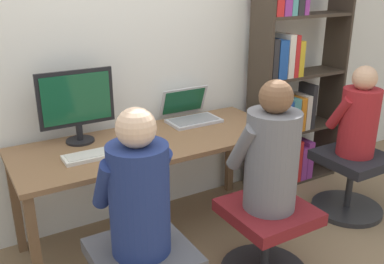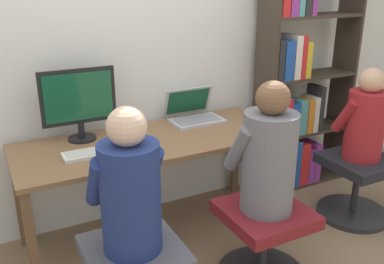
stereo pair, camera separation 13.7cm
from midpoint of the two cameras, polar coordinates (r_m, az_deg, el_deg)
name	(u,v)px [view 1 (the left image)]	position (r m, az deg, el deg)	size (l,w,h in m)	color
ground_plane	(179,262)	(2.77, -3.19, -16.94)	(14.00, 14.00, 0.00)	#846B4C
wall_back	(123,36)	(2.90, -10.54, 12.51)	(10.00, 0.05, 2.60)	silver
desk	(153,151)	(2.72, -6.69, -2.49)	(1.70, 0.66, 0.70)	brown
desktop_monitor	(77,104)	(2.68, -16.53, 3.57)	(0.46, 0.17, 0.45)	black
laptop	(191,114)	(3.02, -1.50, 2.40)	(0.36, 0.29, 0.22)	#B7B7BC
keyboard	(101,154)	(2.51, -13.63, -2.83)	(0.42, 0.13, 0.03)	silver
computer_mouse_by_keyboard	(147,143)	(2.60, -7.52, -1.47)	(0.06, 0.11, 0.04)	black
office_chair_right	(266,237)	(2.54, 8.31, -13.67)	(0.51, 0.51, 0.46)	#262628
person_at_monitor	(139,190)	(1.95, -9.17, -7.72)	(0.34, 0.32, 0.70)	navy
person_at_laptop	(271,153)	(2.30, 8.86, -2.87)	(0.35, 0.34, 0.72)	slate
bookshelf	(290,90)	(3.47, 11.79, 5.51)	(0.83, 0.26, 1.85)	#382D23
office_chair_side	(350,179)	(3.34, 19.28, -5.93)	(0.51, 0.51, 0.46)	#262628
person_near_shelf	(359,117)	(3.17, 20.21, 1.94)	(0.32, 0.30, 0.64)	maroon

